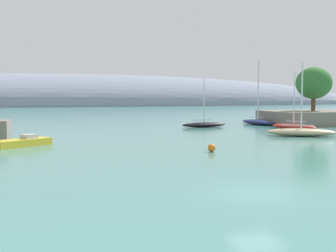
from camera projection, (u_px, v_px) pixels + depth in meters
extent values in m
plane|color=teal|center=(257.00, 193.00, 20.58)|extent=(600.00, 600.00, 0.00)
cube|color=gray|center=(312.00, 118.00, 68.41)|extent=(14.57, 11.04, 2.20)
cylinder|color=brown|center=(313.00, 104.00, 69.05)|extent=(0.69, 0.69, 2.07)
ellipsoid|color=#337033|center=(314.00, 83.00, 68.79)|extent=(5.79, 5.79, 5.21)
ellipsoid|color=gray|center=(69.00, 105.00, 195.01)|extent=(309.51, 63.59, 28.75)
ellipsoid|color=black|center=(204.00, 125.00, 62.58)|extent=(6.95, 2.14, 0.73)
cylinder|color=silver|center=(204.00, 101.00, 62.31)|extent=(0.15, 0.15, 6.44)
cube|color=silver|center=(202.00, 120.00, 62.43)|extent=(3.10, 0.22, 0.10)
ellipsoid|color=#C6B284|center=(301.00, 132.00, 49.01)|extent=(7.99, 5.65, 0.92)
cylinder|color=silver|center=(302.00, 96.00, 48.70)|extent=(0.18, 0.18, 7.55)
cube|color=silver|center=(298.00, 125.00, 49.02)|extent=(3.17, 1.71, 0.10)
ellipsoid|color=navy|center=(258.00, 122.00, 67.89)|extent=(3.40, 8.17, 0.81)
cylinder|color=silver|center=(258.00, 90.00, 67.50)|extent=(0.19, 0.19, 9.55)
cube|color=silver|center=(256.00, 117.00, 68.16)|extent=(0.56, 3.55, 0.10)
ellipsoid|color=red|center=(294.00, 127.00, 58.47)|extent=(4.95, 6.72, 0.78)
cylinder|color=silver|center=(294.00, 97.00, 58.17)|extent=(0.16, 0.16, 7.33)
cube|color=silver|center=(296.00, 121.00, 58.21)|extent=(1.53, 2.63, 0.10)
cube|color=yellow|center=(22.00, 143.00, 39.40)|extent=(5.53, 4.72, 0.67)
cube|color=#B2B7C1|center=(29.00, 136.00, 39.99)|extent=(1.73, 1.70, 0.40)
sphere|color=orange|center=(212.00, 148.00, 35.58)|extent=(0.68, 0.68, 0.68)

